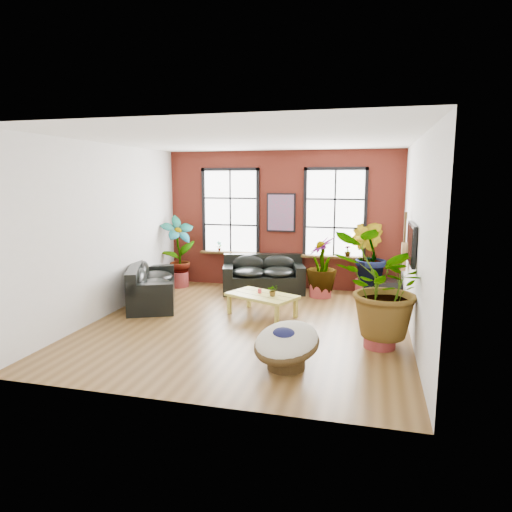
{
  "coord_description": "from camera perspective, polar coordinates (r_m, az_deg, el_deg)",
  "views": [
    {
      "loc": [
        2.24,
        -8.22,
        2.78
      ],
      "look_at": [
        0.0,
        0.6,
        1.25
      ],
      "focal_mm": 32.0,
      "sensor_mm": 36.0,
      "label": 1
    }
  ],
  "objects": [
    {
      "name": "media_box",
      "position": [
        11.01,
        16.05,
        -4.17
      ],
      "size": [
        0.65,
        0.58,
        0.48
      ],
      "rotation": [
        0.0,
        0.0,
        0.19
      ],
      "color": "black",
      "rests_on": "ground"
    },
    {
      "name": "floor_plant_back_left",
      "position": [
        12.01,
        -9.67,
        0.91
      ],
      "size": [
        1.07,
        1.07,
        1.71
      ],
      "primitive_type": "imported",
      "rotation": [
        0.0,
        0.0,
        0.77
      ],
      "color": "#124417",
      "rests_on": "ground"
    },
    {
      "name": "coffee_table",
      "position": [
        9.41,
        0.75,
        -5.12
      ],
      "size": [
        1.6,
        1.31,
        0.54
      ],
      "rotation": [
        0.0,
        0.0,
        -0.43
      ],
      "color": "gold",
      "rests_on": "ground"
    },
    {
      "name": "sofa_back",
      "position": [
        11.4,
        0.94,
        -2.44
      ],
      "size": [
        2.18,
        1.47,
        0.91
      ],
      "rotation": [
        0.0,
        0.0,
        0.28
      ],
      "color": "black",
      "rests_on": "ground"
    },
    {
      "name": "floor_plant_mid",
      "position": [
        10.93,
        8.2,
        -1.03
      ],
      "size": [
        0.91,
        0.91,
        1.31
      ],
      "primitive_type": "imported",
      "rotation": [
        0.0,
        0.0,
        5.0
      ],
      "color": "#124417",
      "rests_on": "ground"
    },
    {
      "name": "pot_back_left",
      "position": [
        12.15,
        -9.68,
        -2.88
      ],
      "size": [
        0.54,
        0.54,
        0.39
      ],
      "rotation": [
        0.0,
        0.0,
        -0.0
      ],
      "color": "maroon",
      "rests_on": "ground"
    },
    {
      "name": "pot_back_right",
      "position": [
        11.45,
        13.62,
        -3.78
      ],
      "size": [
        0.61,
        0.61,
        0.39
      ],
      "rotation": [
        0.0,
        0.0,
        0.15
      ],
      "color": "maroon",
      "rests_on": "ground"
    },
    {
      "name": "pot_right_wall",
      "position": [
        8.01,
        15.19,
        -9.64
      ],
      "size": [
        0.68,
        0.68,
        0.38
      ],
      "rotation": [
        0.0,
        0.0,
        0.4
      ],
      "color": "maroon",
      "rests_on": "ground"
    },
    {
      "name": "sill_plant_right",
      "position": [
        11.49,
        11.39,
        0.62
      ],
      "size": [
        0.19,
        0.19,
        0.27
      ],
      "primitive_type": "imported",
      "rotation": [
        0.0,
        0.0,
        3.49
      ],
      "color": "#124417",
      "rests_on": "room"
    },
    {
      "name": "sill_plant_left",
      "position": [
        12.12,
        -4.63,
        1.23
      ],
      "size": [
        0.17,
        0.17,
        0.27
      ],
      "primitive_type": "imported",
      "rotation": [
        0.0,
        0.0,
        0.79
      ],
      "color": "#124417",
      "rests_on": "room"
    },
    {
      "name": "sofa_left",
      "position": [
        10.62,
        -13.13,
        -3.61
      ],
      "size": [
        1.79,
        2.47,
        0.9
      ],
      "rotation": [
        0.0,
        0.0,
        1.99
      ],
      "color": "black",
      "rests_on": "ground"
    },
    {
      "name": "poster",
      "position": [
        11.64,
        3.14,
        5.44
      ],
      "size": [
        0.74,
        0.06,
        0.98
      ],
      "color": "black",
      "rests_on": "room"
    },
    {
      "name": "floor_plant_back_right",
      "position": [
        11.31,
        13.8,
        0.12
      ],
      "size": [
        1.17,
        1.15,
        1.66
      ],
      "primitive_type": "imported",
      "rotation": [
        0.0,
        0.0,
        2.46
      ],
      "color": "#124417",
      "rests_on": "ground"
    },
    {
      "name": "papasan_chair",
      "position": [
        6.88,
        3.81,
        -10.9
      ],
      "size": [
        1.3,
        1.3,
        0.74
      ],
      "rotation": [
        0.0,
        0.0,
        -0.42
      ],
      "color": "#423017",
      "rests_on": "ground"
    },
    {
      "name": "table_plant",
      "position": [
        9.25,
        2.13,
        -4.3
      ],
      "size": [
        0.24,
        0.22,
        0.24
      ],
      "primitive_type": "imported",
      "rotation": [
        0.0,
        0.0,
        0.18
      ],
      "color": "#124417",
      "rests_on": "coffee_table"
    },
    {
      "name": "pot_mid",
      "position": [
        11.05,
        8.06,
        -4.1
      ],
      "size": [
        0.69,
        0.69,
        0.38
      ],
      "rotation": [
        0.0,
        0.0,
        -0.42
      ],
      "color": "maroon",
      "rests_on": "ground"
    },
    {
      "name": "tv_wall_unit",
      "position": [
        8.92,
        18.57,
        1.08
      ],
      "size": [
        0.13,
        1.86,
        1.2
      ],
      "color": "black",
      "rests_on": "room"
    },
    {
      "name": "room",
      "position": [
        8.72,
        -0.73,
        2.74
      ],
      "size": [
        6.04,
        6.54,
        3.54
      ],
      "color": "brown",
      "rests_on": "ground"
    },
    {
      "name": "floor_plant_right_wall",
      "position": [
        7.79,
        15.44,
        -3.73
      ],
      "size": [
        1.99,
        1.88,
        1.75
      ],
      "primitive_type": "imported",
      "rotation": [
        0.0,
        0.0,
        3.55
      ],
      "color": "#124417",
      "rests_on": "ground"
    }
  ]
}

